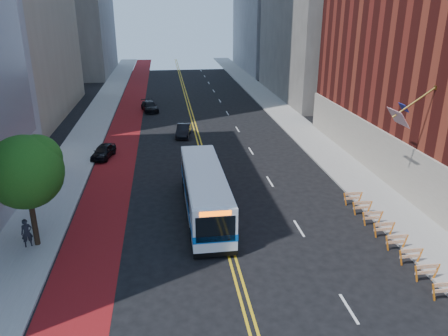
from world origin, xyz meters
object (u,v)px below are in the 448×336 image
car_c (150,106)px  pedestrian (27,233)px  street_tree (26,169)px  transit_bus (205,191)px  car_a (103,151)px  car_b (184,130)px

car_c → pedestrian: pedestrian is taller
street_tree → car_c: (5.82, 34.55, -4.26)m
street_tree → transit_bus: street_tree is taller
car_a → pedestrian: pedestrian is taller
car_b → car_c: 13.13m
car_a → car_b: size_ratio=0.95×
transit_bus → car_b: size_ratio=2.97×
transit_bus → car_c: bearing=97.6°
car_b → transit_bus: bearing=-79.9°
car_b → car_c: car_c is taller
street_tree → pedestrian: (-0.51, -0.21, -3.89)m
car_a → pedestrian: 16.22m
car_b → street_tree: bearing=-105.2°
car_b → pedestrian: (-10.25, -22.23, 0.37)m
street_tree → car_b: bearing=66.1°
car_c → pedestrian: 35.33m
transit_bus → pedestrian: transit_bus is taller
pedestrian → street_tree: bearing=0.1°
car_b → car_c: size_ratio=0.87×
street_tree → car_b: (9.74, 22.02, -4.26)m
car_a → car_c: 19.12m
transit_bus → street_tree: bearing=-164.3°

